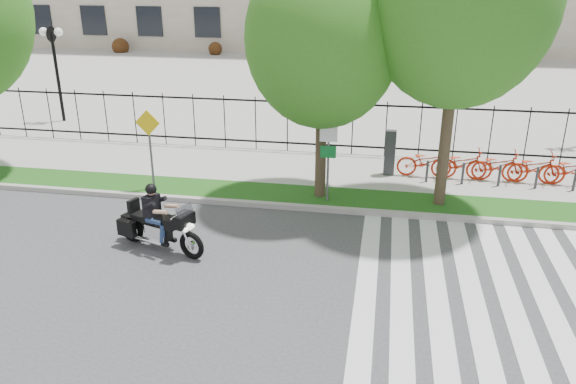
# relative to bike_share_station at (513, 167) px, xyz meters

# --- Properties ---
(ground) EXTENTS (120.00, 120.00, 0.00)m
(ground) POSITION_rel_bike_share_station_xyz_m (-6.46, -7.20, -0.66)
(ground) COLOR #3A3A3D
(ground) RESTS_ON ground
(curb) EXTENTS (60.00, 0.20, 0.15)m
(curb) POSITION_rel_bike_share_station_xyz_m (-6.46, -3.10, -0.58)
(curb) COLOR #9E9B95
(curb) RESTS_ON ground
(grass_verge) EXTENTS (60.00, 1.50, 0.15)m
(grass_verge) POSITION_rel_bike_share_station_xyz_m (-6.46, -2.25, -0.58)
(grass_verge) COLOR #164B12
(grass_verge) RESTS_ON ground
(sidewalk) EXTENTS (60.00, 3.50, 0.15)m
(sidewalk) POSITION_rel_bike_share_station_xyz_m (-6.46, 0.25, -0.58)
(sidewalk) COLOR #AAA89F
(sidewalk) RESTS_ON ground
(plaza) EXTENTS (80.00, 34.00, 0.10)m
(plaza) POSITION_rel_bike_share_station_xyz_m (-6.46, 17.80, -0.61)
(plaza) COLOR #AAA89F
(plaza) RESTS_ON ground
(crosswalk_stripes) EXTENTS (5.70, 8.00, 0.01)m
(crosswalk_stripes) POSITION_rel_bike_share_station_xyz_m (-1.63, -7.20, -0.65)
(crosswalk_stripes) COLOR silver
(crosswalk_stripes) RESTS_ON ground
(iron_fence) EXTENTS (30.00, 0.06, 2.00)m
(iron_fence) POSITION_rel_bike_share_station_xyz_m (-6.46, 2.00, 0.49)
(iron_fence) COLOR black
(iron_fence) RESTS_ON sidewalk
(lamp_post_left) EXTENTS (1.06, 0.70, 4.25)m
(lamp_post_left) POSITION_rel_bike_share_station_xyz_m (-18.46, 4.80, 2.55)
(lamp_post_left) COLOR black
(lamp_post_left) RESTS_ON ground
(street_tree_1) EXTENTS (4.30, 4.30, 7.06)m
(street_tree_1) POSITION_rel_bike_share_station_xyz_m (-5.89, -2.25, 4.07)
(street_tree_1) COLOR #3B2D20
(street_tree_1) RESTS_ON grass_verge
(bike_share_station) EXTENTS (7.83, 0.87, 1.50)m
(bike_share_station) POSITION_rel_bike_share_station_xyz_m (0.00, 0.00, 0.00)
(bike_share_station) COLOR #2D2D33
(bike_share_station) RESTS_ON sidewalk
(sign_pole_regulatory) EXTENTS (0.50, 0.09, 2.50)m
(sign_pole_regulatory) POSITION_rel_bike_share_station_xyz_m (-5.63, -2.62, 1.08)
(sign_pole_regulatory) COLOR #59595B
(sign_pole_regulatory) RESTS_ON grass_verge
(sign_pole_warning) EXTENTS (0.78, 0.09, 2.49)m
(sign_pole_warning) POSITION_rel_bike_share_station_xyz_m (-11.02, -2.62, 1.09)
(sign_pole_warning) COLOR #59595B
(sign_pole_warning) RESTS_ON grass_verge
(motorcycle_rider) EXTENTS (2.55, 1.29, 2.05)m
(motorcycle_rider) POSITION_rel_bike_share_station_xyz_m (-9.38, -6.14, 0.03)
(motorcycle_rider) COLOR black
(motorcycle_rider) RESTS_ON ground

